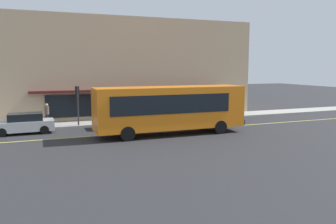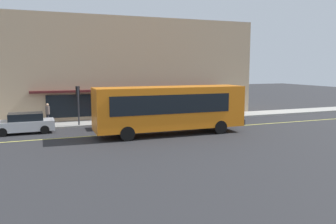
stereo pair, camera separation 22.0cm
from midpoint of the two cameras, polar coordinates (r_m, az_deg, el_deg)
name	(u,v)px [view 2 (the right image)]	position (r m, az deg, el deg)	size (l,w,h in m)	color
ground	(167,131)	(26.75, 0.03, -3.13)	(120.00, 120.00, 0.00)	#28282B
sidewalk	(146,120)	(31.70, -3.44, -1.33)	(80.00, 2.76, 0.15)	#9E9B93
lane_centre_stripe	(167,131)	(26.75, 0.03, -3.12)	(36.00, 0.16, 0.01)	#D8D14C
storefront_building	(121,68)	(36.67, -7.60, 7.17)	(25.72, 9.43, 9.54)	tan
bus	(171,108)	(25.07, 0.71, 0.75)	(11.14, 2.65, 3.50)	orange
traffic_light	(78,96)	(29.28, -14.48, 2.56)	(0.30, 0.52, 3.20)	#2D2D33
car_maroon	(124,119)	(28.25, -7.00, -1.09)	(4.35, 1.96, 1.52)	maroon
car_silver	(24,123)	(27.73, -22.47, -1.77)	(4.32, 1.90, 1.52)	#B7BABF
car_navy	(214,114)	(31.33, 7.88, -0.26)	(4.38, 2.02, 1.52)	navy
pedestrian_near_storefront	(182,105)	(33.25, 2.44, 1.13)	(0.34, 0.34, 1.81)	black
pedestrian_by_curb	(48,112)	(30.35, -19.11, 0.04)	(0.34, 0.34, 1.76)	black
pedestrian_mid_block	(145,108)	(30.93, -3.61, 0.64)	(0.34, 0.34, 1.82)	black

